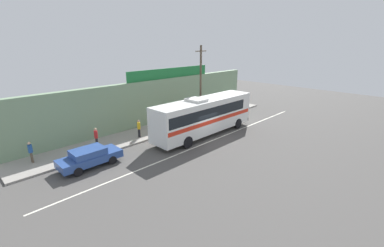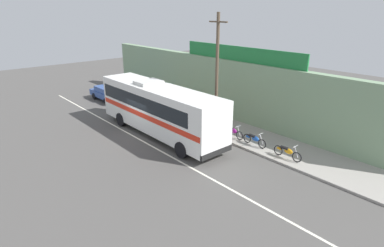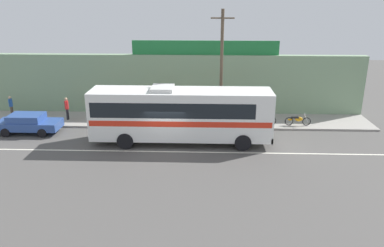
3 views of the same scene
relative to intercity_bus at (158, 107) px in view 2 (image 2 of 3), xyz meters
The scene contains 14 objects.
ground_plane 2.37m from the intercity_bus, 136.38° to the right, with size 70.00×70.00×0.00m, color #4F4C49.
sidewalk_slab 4.90m from the intercity_bus, 100.81° to the left, with size 30.00×3.60×0.14m, color gray.
storefront_facade 6.61m from the intercity_bus, 97.31° to the left, with size 30.00×0.70×4.80m, color gray.
storefront_billboard 7.50m from the intercity_bus, 76.41° to the left, with size 11.47×0.12×1.10m, color #1E7538.
road_center_stripe 2.74m from the intercity_bus, 117.69° to the right, with size 30.00×0.14×0.01m, color silver.
intercity_bus is the anchor object (origin of this frame).
parked_car 10.96m from the intercity_bus, behind, with size 4.40×1.87×1.37m.
utility_pole 4.69m from the intercity_bus, 47.68° to the left, with size 1.60×0.22×8.25m.
motorcycle_green 9.18m from the intercity_bus, 21.61° to the left, with size 1.90×0.56×0.94m.
motorcycle_blue 5.48m from the intercity_bus, 39.54° to the left, with size 1.85×0.56×0.94m.
motorcycle_purple 6.99m from the intercity_bus, 29.67° to the left, with size 1.85×0.56×0.94m.
pedestrian_far_left 9.89m from the intercity_bus, 155.34° to the left, with size 0.30×0.48×1.74m.
pedestrian_by_curb 6.26m from the intercity_bus, 144.36° to the left, with size 0.30×0.48×1.68m.
pedestrian_far_right 14.52m from the intercity_bus, 160.57° to the left, with size 0.30×0.48×1.63m.
Camera 2 is at (18.36, -11.30, 8.56)m, focal length 29.42 mm.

